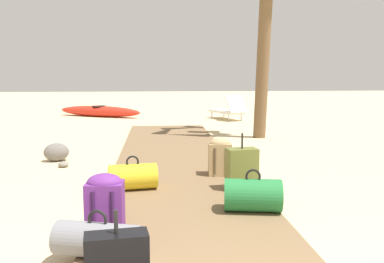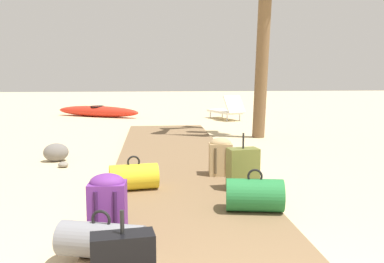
# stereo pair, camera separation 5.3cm
# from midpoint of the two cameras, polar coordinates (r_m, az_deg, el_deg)

# --- Properties ---
(ground_plane) EXTENTS (60.00, 60.00, 0.00)m
(ground_plane) POSITION_cam_midpoint_polar(r_m,az_deg,el_deg) (5.78, -1.30, -7.56)
(ground_plane) COLOR #D1BA8C
(boardwalk) EXTENTS (1.96, 10.32, 0.08)m
(boardwalk) POSITION_cam_midpoint_polar(r_m,az_deg,el_deg) (6.77, -1.86, -4.91)
(boardwalk) COLOR brown
(boardwalk) RESTS_ON ground
(duffel_bag_yellow) EXTENTS (0.65, 0.41, 0.44)m
(duffel_bag_yellow) POSITION_cam_midpoint_polar(r_m,az_deg,el_deg) (5.40, -7.72, -6.06)
(duffel_bag_yellow) COLOR gold
(duffel_bag_yellow) RESTS_ON boardwalk
(duffel_bag_grey) EXTENTS (0.75, 0.47, 0.39)m
(duffel_bag_grey) POSITION_cam_midpoint_polar(r_m,az_deg,el_deg) (3.54, -12.13, -14.14)
(duffel_bag_grey) COLOR slate
(duffel_bag_grey) RESTS_ON boardwalk
(backpack_purple) EXTENTS (0.35, 0.29, 0.55)m
(backpack_purple) POSITION_cam_midpoint_polar(r_m,az_deg,el_deg) (4.01, -11.31, -9.24)
(backpack_purple) COLOR #6B2D84
(backpack_purple) RESTS_ON boardwalk
(duffel_bag_green) EXTENTS (0.65, 0.44, 0.46)m
(duffel_bag_green) POSITION_cam_midpoint_polar(r_m,az_deg,el_deg) (4.58, 8.54, -8.49)
(duffel_bag_green) COLOR #237538
(duffel_bag_green) RESTS_ON boardwalk
(backpack_tan) EXTENTS (0.34, 0.29, 0.54)m
(backpack_tan) POSITION_cam_midpoint_polar(r_m,az_deg,el_deg) (6.09, 4.04, -3.25)
(backpack_tan) COLOR tan
(backpack_tan) RESTS_ON boardwalk
(suitcase_olive) EXTENTS (0.41, 0.28, 0.72)m
(suitcase_olive) POSITION_cam_midpoint_polar(r_m,az_deg,el_deg) (5.38, 7.02, -5.03)
(suitcase_olive) COLOR olive
(suitcase_olive) RESTS_ON boardwalk
(lounge_chair) EXTENTS (1.10, 1.62, 0.82)m
(lounge_chair) POSITION_cam_midpoint_polar(r_m,az_deg,el_deg) (14.05, 5.07, 2.92)
(lounge_chair) COLOR white
(lounge_chair) RESTS_ON ground
(kayak) EXTENTS (3.20, 2.06, 0.39)m
(kayak) POSITION_cam_midpoint_polar(r_m,az_deg,el_deg) (15.36, -12.31, 2.69)
(kayak) COLOR red
(kayak) RESTS_ON ground
(rock_left_mid) EXTENTS (0.24, 0.25, 0.09)m
(rock_left_mid) POSITION_cam_midpoint_polar(r_m,az_deg,el_deg) (7.29, -16.78, -4.26)
(rock_left_mid) COLOR gray
(rock_left_mid) RESTS_ON ground
(rock_left_near) EXTENTS (0.50, 0.42, 0.32)m
(rock_left_near) POSITION_cam_midpoint_polar(r_m,az_deg,el_deg) (7.79, -17.66, -2.67)
(rock_left_near) COLOR slate
(rock_left_near) RESTS_ON ground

